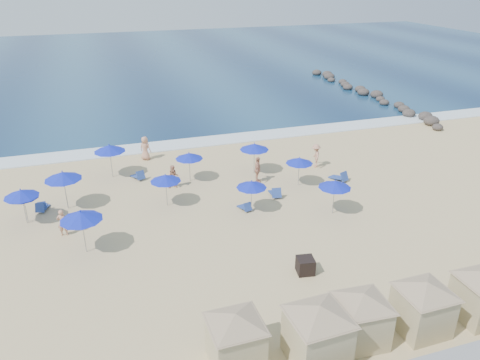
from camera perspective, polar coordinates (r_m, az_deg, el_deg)
The scene contains 31 objects.
ground at distance 26.86m, azimuth -0.31°, elevation -6.53°, with size 160.00×160.00×0.00m, color #CCB381.
ocean at distance 78.48m, azimuth -12.94°, elevation 13.76°, with size 160.00×80.00×0.06m, color #0D284C.
surf_line at distance 40.50m, azimuth -6.99°, elevation 4.39°, with size 160.00×2.50×0.08m, color white.
rock_jetty at distance 57.74m, azimuth 15.33°, elevation 10.14°, with size 2.56×26.66×0.96m.
trash_bin at distance 23.71m, azimuth 7.97°, elevation -10.28°, with size 0.82×0.82×0.82m, color black.
cabana_0 at distance 18.26m, azimuth -0.55°, elevation -18.08°, with size 4.14×4.14×2.60m.
cabana_1 at distance 18.54m, azimuth 9.50°, elevation -17.14°, with size 4.51×4.51×2.83m.
cabana_2 at distance 19.74m, azimuth 14.62°, elevation -15.22°, with size 4.11×4.11×2.58m.
cabana_3 at distance 21.00m, azimuth 21.52°, elevation -13.47°, with size 4.21×4.21×2.64m.
umbrella_0 at distance 29.79m, azimuth -25.14°, elevation -1.48°, with size 1.99×1.99×2.27m.
umbrella_1 at distance 30.01m, azimuth -24.98°, elevation -1.64°, with size 1.81×1.81×2.06m.
umbrella_2 at distance 30.54m, azimuth -20.80°, elevation 0.49°, with size 2.27×2.27×2.58m.
umbrella_3 at distance 25.50m, azimuth -18.83°, elevation -4.15°, with size 2.21×2.21×2.52m.
umbrella_4 at distance 34.36m, azimuth -15.63°, elevation 3.75°, with size 2.22×2.22×2.53m.
umbrella_5 at distance 29.39m, azimuth -9.08°, elevation 0.23°, with size 1.94×1.94×2.21m.
umbrella_6 at distance 28.32m, azimuth 1.42°, elevation -0.55°, with size 1.88×1.88×2.14m.
umbrella_7 at distance 32.71m, azimuth -6.23°, elevation 2.95°, with size 1.93×1.93×2.20m.
umbrella_8 at distance 32.12m, azimuth 7.25°, elevation 2.37°, with size 1.87×1.87×2.13m.
umbrella_9 at distance 33.73m, azimuth 1.76°, elevation 4.09°, with size 2.11×2.11×2.41m.
umbrella_10 at distance 28.64m, azimuth 11.50°, elevation -0.51°, with size 2.00×2.00×2.27m.
beach_chair_0 at distance 31.84m, azimuth -22.95°, elevation -2.93°, with size 0.54×1.16×0.63m.
beach_chair_1 at distance 31.61m, azimuth -23.00°, elevation -3.10°, with size 0.83×1.33×0.68m.
beach_chair_2 at distance 34.23m, azimuth -12.27°, elevation 0.51°, with size 1.02×1.45×0.73m.
beach_chair_3 at distance 29.22m, azimuth 0.65°, elevation -3.30°, with size 0.74×1.21×0.62m.
beach_chair_4 at distance 30.98m, azimuth 4.33°, elevation -1.57°, with size 0.82×1.46×0.76m.
beach_chair_5 at distance 33.95m, azimuth 12.10°, elevation 0.36°, with size 1.08×1.53×0.77m.
beachgoer_0 at distance 28.14m, azimuth -20.82°, elevation -4.86°, with size 0.59×0.39×1.61m, color tan.
beachgoer_1 at distance 32.20m, azimuth -8.11°, elevation 0.39°, with size 0.80×0.62×1.65m, color tan.
beachgoer_2 at distance 32.74m, azimuth 2.15°, elevation 1.27°, with size 1.10×0.46×1.88m, color tan.
beachgoer_3 at distance 35.74m, azimuth 9.22°, elevation 2.94°, with size 1.16×0.67×1.80m, color tan.
beachgoer_4 at distance 37.41m, azimuth -11.48°, elevation 3.82°, with size 0.92×0.60×1.89m, color tan.
Camera 1 is at (-6.95, -21.94, 13.84)m, focal length 35.00 mm.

